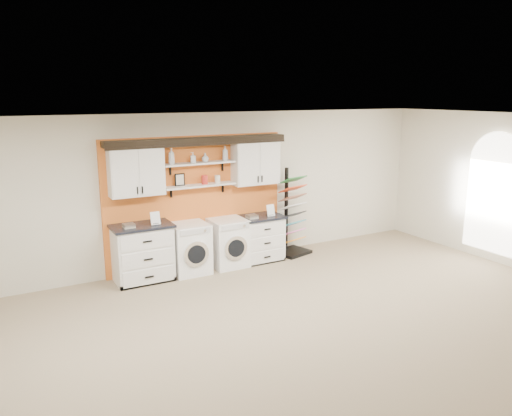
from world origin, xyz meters
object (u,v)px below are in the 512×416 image
base_cabinet_left (143,253)px  base_cabinet_right (259,238)px  dryer (228,243)px  sample_rack (292,227)px  washer (189,248)px

base_cabinet_left → base_cabinet_right: bearing=0.0°
dryer → sample_rack: bearing=1.6°
washer → dryer: (0.76, -0.00, -0.01)m
dryer → base_cabinet_right: bearing=0.3°
base_cabinet_left → dryer: size_ratio=1.14×
base_cabinet_right → dryer: dryer is taller
base_cabinet_right → sample_rack: size_ratio=0.52×
washer → dryer: bearing=-0.0°
base_cabinet_right → washer: bearing=-179.9°
base_cabinet_left → base_cabinet_right: size_ratio=1.14×
washer → dryer: washer is taller
washer → sample_rack: (2.19, 0.04, 0.09)m
base_cabinet_left → dryer: bearing=-0.1°
sample_rack → dryer: bearing=166.9°
dryer → sample_rack: (1.43, 0.04, 0.10)m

